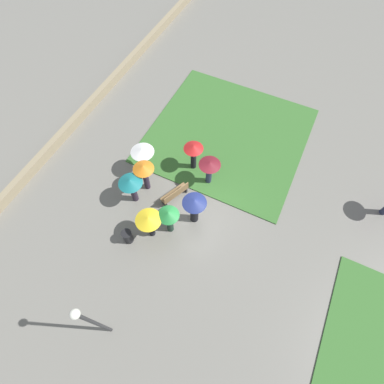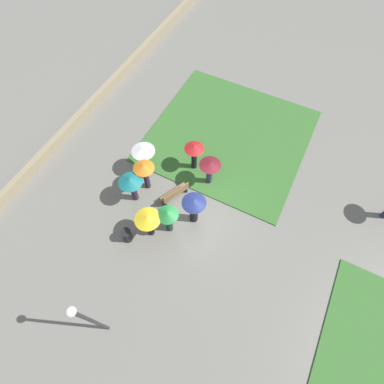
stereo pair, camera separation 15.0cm
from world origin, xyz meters
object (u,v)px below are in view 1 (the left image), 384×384
park_bench (175,194)px  crowd_person_orange (144,171)px  trash_bin (128,237)px  crowd_person_green (169,217)px  crowd_person_white (143,154)px  crowd_person_maroon (209,168)px  crowd_person_teal (131,184)px  crowd_person_red (193,151)px  crowd_person_navy (194,206)px  crowd_person_yellow (149,221)px  lamp_post (90,321)px

park_bench → crowd_person_orange: bearing=-64.5°
trash_bin → crowd_person_orange: (-2.95, -0.69, 1.05)m
crowd_person_green → crowd_person_white: size_ratio=1.00×
park_bench → crowd_person_maroon: bearing=170.8°
trash_bin → crowd_person_teal: bearing=-156.7°
crowd_person_maroon → crowd_person_red: (-0.49, -1.12, 0.09)m
crowd_person_orange → crowd_person_navy: bearing=-155.4°
crowd_person_white → crowd_person_orange: size_ratio=0.95×
crowd_person_red → crowd_person_green: bearing=130.7°
crowd_person_red → crowd_person_yellow: bearing=120.6°
crowd_person_maroon → crowd_person_yellow: 4.06m
crowd_person_navy → park_bench: bearing=-146.7°
park_bench → lamp_post: size_ratio=0.34×
lamp_post → crowd_person_navy: lamp_post is taller
crowd_person_red → crowd_person_orange: (2.19, -1.61, 0.08)m
crowd_person_yellow → crowd_person_maroon: bearing=93.3°
trash_bin → crowd_person_red: size_ratio=0.45×
crowd_person_maroon → crowd_person_green: bearing=31.0°
lamp_post → crowd_person_white: bearing=-160.2°
crowd_person_maroon → crowd_person_yellow: crowd_person_yellow is taller
crowd_person_teal → crowd_person_green: bearing=-46.5°
trash_bin → crowd_person_orange: bearing=-166.9°
crowd_person_green → crowd_person_red: size_ratio=0.98×
crowd_person_maroon → crowd_person_navy: 2.31m
crowd_person_green → crowd_person_navy: bearing=-144.6°
trash_bin → crowd_person_yellow: 1.50m
trash_bin → crowd_person_yellow: (-0.77, 0.83, 0.98)m
crowd_person_yellow → crowd_person_teal: 2.14m
crowd_person_white → trash_bin: bearing=171.9°
lamp_post → crowd_person_red: lamp_post is taller
crowd_person_teal → crowd_person_orange: crowd_person_orange is taller
park_bench → crowd_person_maroon: crowd_person_maroon is taller
park_bench → trash_bin: 3.13m
lamp_post → crowd_person_green: lamp_post is taller
crowd_person_red → lamp_post: bearing=125.0°
crowd_person_yellow → crowd_person_red: crowd_person_red is taller
crowd_person_red → crowd_person_orange: size_ratio=0.96×
crowd_person_maroon → crowd_person_navy: bearing=46.8°
crowd_person_maroon → trash_bin: bearing=16.4°
lamp_post → crowd_person_orange: lamp_post is taller
crowd_person_yellow → crowd_person_red: bearing=109.4°
crowd_person_green → crowd_person_orange: crowd_person_orange is taller
crowd_person_yellow → crowd_person_navy: size_ratio=0.91×
crowd_person_yellow → park_bench: bearing=107.8°
crowd_person_teal → crowd_person_navy: (-0.31, 3.20, -0.05)m
crowd_person_red → crowd_person_orange: 2.72m
crowd_person_green → crowd_person_orange: 2.71m
park_bench → crowd_person_teal: 2.27m
park_bench → lamp_post: bearing=28.3°
crowd_person_yellow → crowd_person_navy: crowd_person_navy is taller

